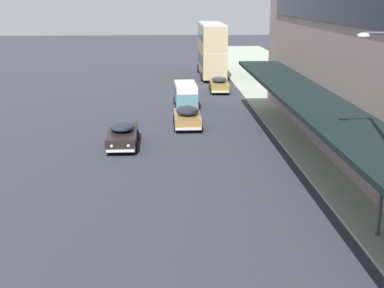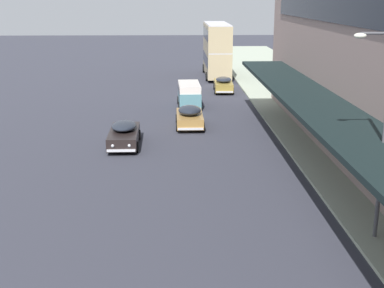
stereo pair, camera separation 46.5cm
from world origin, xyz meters
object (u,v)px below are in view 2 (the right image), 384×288
object	(u,v)px
transit_bus_kerbside_front	(217,48)
sedan_lead_mid	(190,116)
sedan_second_mid	(223,84)
sedan_oncoming_rear	(124,134)
vw_van	(189,93)
street_lamp	(382,123)

from	to	relation	value
transit_bus_kerbside_front	sedan_lead_mid	xyz separation A→B (m)	(-3.80, -24.18, -2.47)
transit_bus_kerbside_front	sedan_second_mid	world-z (taller)	transit_bus_kerbside_front
sedan_oncoming_rear	sedan_second_mid	bearing A→B (deg)	67.30
sedan_lead_mid	sedan_oncoming_rear	distance (m)	6.30
vw_van	sedan_lead_mid	bearing A→B (deg)	-91.35
sedan_lead_mid	street_lamp	distance (m)	19.81
transit_bus_kerbside_front	sedan_oncoming_rear	size ratio (longest dim) A/B	2.14
street_lamp	sedan_lead_mid	bearing A→B (deg)	109.12
sedan_lead_mid	sedan_oncoming_rear	size ratio (longest dim) A/B	0.90
sedan_second_mid	sedan_oncoming_rear	world-z (taller)	same
sedan_lead_mid	sedan_second_mid	bearing A→B (deg)	75.43
sedan_lead_mid	street_lamp	size ratio (longest dim) A/B	0.56
sedan_second_mid	street_lamp	bearing A→B (deg)	-85.26
transit_bus_kerbside_front	street_lamp	bearing A→B (deg)	-86.54
sedan_second_mid	sedan_lead_mid	size ratio (longest dim) A/B	1.03
sedan_second_mid	sedan_oncoming_rear	distance (m)	20.41
sedan_lead_mid	sedan_oncoming_rear	world-z (taller)	sedan_lead_mid
transit_bus_kerbside_front	vw_van	xyz separation A→B (m)	(-3.62, -16.85, -2.15)
transit_bus_kerbside_front	street_lamp	size ratio (longest dim) A/B	1.35
transit_bus_kerbside_front	sedan_oncoming_rear	distance (m)	30.06
sedan_second_mid	vw_van	bearing A→B (deg)	-117.20
sedan_oncoming_rear	vw_van	size ratio (longest dim) A/B	1.06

